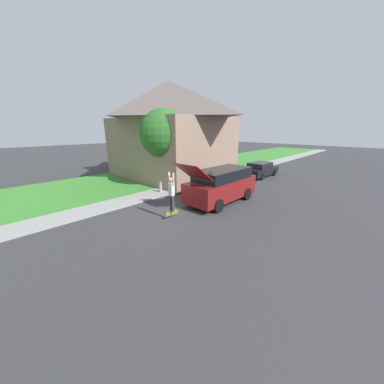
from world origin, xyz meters
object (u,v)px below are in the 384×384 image
(skateboarder, at_px, (172,192))
(skateboard, at_px, (172,213))
(fire_hydrant, at_px, (161,187))
(car_down_street, at_px, (260,170))
(suv_parked, at_px, (221,185))
(lawn_tree_near, at_px, (164,134))

(skateboarder, relative_size, skateboard, 2.62)
(fire_hydrant, bearing_deg, car_down_street, 76.59)
(skateboarder, height_order, fire_hydrant, skateboarder)
(car_down_street, relative_size, fire_hydrant, 5.89)
(suv_parked, xyz_separation_m, car_down_street, (-1.80, 8.87, -0.47))
(skateboarder, relative_size, fire_hydrant, 2.65)
(lawn_tree_near, height_order, suv_parked, lawn_tree_near)
(suv_parked, relative_size, skateboard, 7.59)
(suv_parked, distance_m, skateboarder, 4.10)
(suv_parked, distance_m, fire_hydrant, 4.59)
(car_down_street, xyz_separation_m, skateboard, (1.60, -12.88, -0.35))
(car_down_street, distance_m, skateboard, 12.98)
(lawn_tree_near, distance_m, skateboarder, 6.95)
(skateboard, distance_m, fire_hydrant, 4.78)
(lawn_tree_near, distance_m, skateboard, 7.39)
(car_down_street, height_order, fire_hydrant, car_down_street)
(suv_parked, relative_size, fire_hydrant, 7.70)
(skateboarder, distance_m, skateboard, 1.23)
(lawn_tree_near, distance_m, suv_parked, 6.05)
(fire_hydrant, bearing_deg, lawn_tree_near, 126.64)
(suv_parked, height_order, fire_hydrant, suv_parked)
(suv_parked, distance_m, car_down_street, 9.06)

